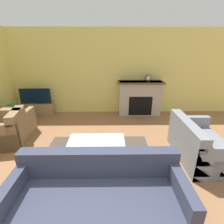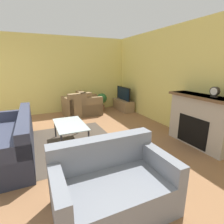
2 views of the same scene
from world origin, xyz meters
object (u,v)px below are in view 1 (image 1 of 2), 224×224
coffee_table (96,143)px  potted_plant (13,111)px  armchair_by_window (7,132)px  couch_sectional (98,198)px  tv (35,96)px  mantel_clock (148,78)px  couch_loveseat (199,145)px  armchair_accent (14,125)px

coffee_table → potted_plant: size_ratio=1.69×
armchair_by_window → potted_plant: armchair_by_window is taller
couch_sectional → potted_plant: bearing=131.8°
tv → armchair_by_window: (0.00, -1.80, -0.36)m
potted_plant → tv: bearing=62.0°
tv → mantel_clock: bearing=1.2°
couch_loveseat → armchair_by_window: size_ratio=1.50×
armchair_accent → couch_loveseat: bearing=167.0°
armchair_accent → coffee_table: bearing=153.6°
couch_loveseat → armchair_by_window: (-4.19, 0.59, 0.01)m
couch_loveseat → mantel_clock: size_ratio=6.80×
couch_sectional → armchair_accent: size_ratio=2.74×
tv → armchair_by_window: bearing=-89.9°
armchair_accent → mantel_clock: 4.02m
couch_sectional → armchair_accent: bearing=134.9°
couch_sectional → armchair_accent: same height
coffee_table → mantel_clock: bearing=59.9°
armchair_accent → potted_plant: (-0.36, 0.66, 0.11)m
tv → couch_loveseat: size_ratio=0.69×
armchair_accent → potted_plant: 0.76m
couch_sectional → mantel_clock: 4.09m
couch_sectional → couch_loveseat: size_ratio=1.60×
coffee_table → armchair_by_window: bearing=162.4°
tv → potted_plant: 0.87m
couch_sectional → potted_plant: couch_sectional is taller
potted_plant → couch_sectional: bearing=-48.2°
tv → armchair_by_window: tv is taller
coffee_table → tv: bearing=130.7°
coffee_table → mantel_clock: 3.05m
couch_loveseat → couch_sectional: bearing=122.9°
tv → couch_loveseat: (4.19, -2.39, -0.37)m
couch_sectional → potted_plant: size_ratio=3.46×
tv → couch_loveseat: tv is taller
armchair_by_window → mantel_clock: (3.60, 1.88, 0.91)m
armchair_by_window → couch_loveseat: bearing=71.8°
couch_sectional → armchair_by_window: same height
tv → couch_loveseat: bearing=-29.7°
tv → armchair_accent: (-0.03, -1.40, -0.35)m
couch_loveseat → armchair_by_window: 4.23m
armchair_accent → mantel_clock: (3.63, 1.47, 0.91)m
couch_sectional → mantel_clock: bearing=69.8°
mantel_clock → coffee_table: bearing=-120.1°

